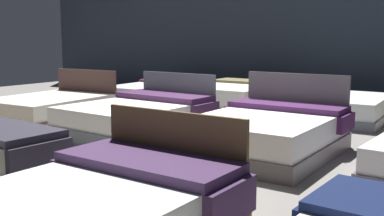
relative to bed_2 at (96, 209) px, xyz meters
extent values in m
cube|color=gray|center=(-1.07, 2.64, -0.23)|extent=(18.00, 18.00, 0.02)
cube|color=#333D4C|center=(-1.07, 8.22, 1.53)|extent=(18.00, 0.06, 3.50)
cube|color=#2F2D39|center=(-1.32, 0.55, 0.07)|extent=(0.12, 0.72, 0.29)
cube|color=silver|center=(0.00, -0.09, 0.07)|extent=(1.51, 1.99, 0.23)
cube|color=brown|center=(0.01, 0.93, 0.19)|extent=(1.47, 0.05, 0.82)
cube|color=#452D51|center=(0.01, 0.58, 0.22)|extent=(1.54, 0.66, 0.08)
cube|color=#452D51|center=(-0.79, 0.58, 0.04)|extent=(0.09, 0.64, 0.28)
cube|color=#452D51|center=(0.80, 0.57, 0.04)|extent=(0.09, 0.64, 0.28)
cube|color=#151F47|center=(1.43, 0.59, 0.10)|extent=(0.09, 0.68, 0.24)
cube|color=brown|center=(-4.32, 3.00, -0.15)|extent=(1.69, 2.05, 0.15)
cube|color=silver|center=(-4.32, 3.00, 0.06)|extent=(1.63, 1.98, 0.26)
cube|color=brown|center=(-4.38, 3.98, 0.20)|extent=(1.49, 0.12, 0.83)
cube|color=#52595F|center=(-2.17, 2.89, -0.11)|extent=(1.68, 2.11, 0.21)
cube|color=white|center=(-2.17, 2.89, 0.12)|extent=(1.62, 2.05, 0.26)
cube|color=#52595F|center=(-2.13, 3.92, 0.22)|extent=(1.50, 0.10, 0.87)
cube|color=#45264C|center=(-2.14, 3.57, 0.30)|extent=(1.60, 0.70, 0.09)
cube|color=#45264C|center=(-2.95, 3.61, 0.09)|extent=(0.11, 0.64, 0.32)
cube|color=#45264C|center=(-1.33, 3.54, 0.09)|extent=(0.11, 0.64, 0.32)
cube|color=#544F53|center=(-0.05, 2.89, -0.12)|extent=(1.58, 2.02, 0.20)
cube|color=white|center=(-0.05, 2.89, 0.13)|extent=(1.52, 1.96, 0.29)
cube|color=#544F53|center=(-0.05, 3.89, 0.26)|extent=(1.48, 0.05, 0.95)
cube|color=#45214D|center=(-0.05, 3.59, 0.31)|extent=(1.55, 0.56, 0.07)
cube|color=#45214D|center=(-0.84, 3.58, 0.16)|extent=(0.08, 0.55, 0.22)
cube|color=#45214D|center=(0.74, 3.59, 0.16)|extent=(0.08, 0.55, 0.22)
cube|color=black|center=(-4.29, 5.92, -0.15)|extent=(1.62, 1.97, 0.14)
cube|color=silver|center=(-4.29, 5.92, 0.04)|extent=(1.55, 1.91, 0.23)
cube|color=brown|center=(-4.31, 6.61, 0.19)|extent=(1.55, 0.54, 0.06)
cube|color=brown|center=(-5.08, 6.58, 0.01)|extent=(0.08, 0.49, 0.29)
cube|color=brown|center=(-3.53, 6.63, 0.01)|extent=(0.08, 0.49, 0.29)
cube|color=brown|center=(-2.17, 5.98, -0.14)|extent=(1.53, 2.06, 0.16)
cube|color=silver|center=(-2.17, 5.98, 0.11)|extent=(1.47, 2.00, 0.33)
cube|color=olive|center=(-2.18, 6.63, 0.30)|extent=(1.49, 0.70, 0.05)
cube|color=olive|center=(-2.93, 6.62, 0.14)|extent=(0.06, 0.68, 0.27)
cube|color=olive|center=(-1.44, 6.64, 0.14)|extent=(0.06, 0.68, 0.27)
cube|color=#505A60|center=(-0.03, 5.92, -0.14)|extent=(1.66, 2.01, 0.16)
cube|color=silver|center=(-0.03, 5.92, 0.08)|extent=(1.60, 1.95, 0.27)
camera|label=1|loc=(2.36, -2.23, 1.22)|focal=43.09mm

